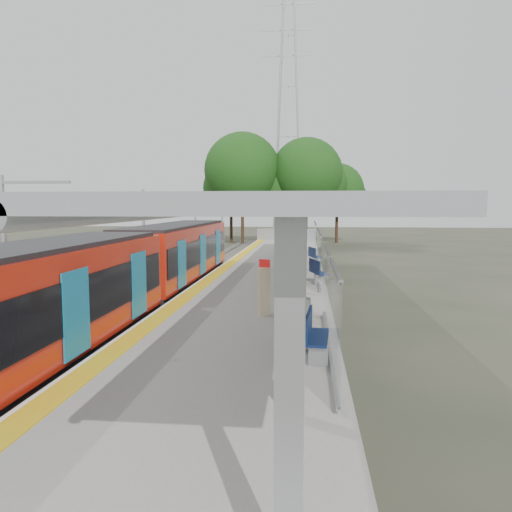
{
  "coord_description": "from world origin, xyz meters",
  "views": [
    {
      "loc": [
        2.14,
        -6.1,
        4.57
      ],
      "look_at": [
        -0.15,
        16.08,
        2.3
      ],
      "focal_mm": 35.0,
      "sensor_mm": 36.0,
      "label": 1
    }
  ],
  "objects": [
    {
      "name": "trackbed",
      "position": [
        -4.5,
        20.0,
        0.12
      ],
      "size": [
        3.0,
        70.0,
        0.24
      ],
      "primitive_type": "cube",
      "color": "#59544C",
      "rests_on": "ground"
    },
    {
      "name": "platform",
      "position": [
        0.0,
        20.0,
        0.5
      ],
      "size": [
        6.0,
        50.0,
        1.0
      ],
      "primitive_type": "cube",
      "color": "gray",
      "rests_on": "ground"
    },
    {
      "name": "tactile_strip",
      "position": [
        -2.55,
        20.0,
        1.01
      ],
      "size": [
        0.6,
        50.0,
        0.02
      ],
      "primitive_type": "cube",
      "color": "gold",
      "rests_on": "platform"
    },
    {
      "name": "end_fence",
      "position": [
        0.0,
        44.95,
        1.6
      ],
      "size": [
        6.0,
        0.1,
        1.2
      ],
      "primitive_type": "cube",
      "color": "#9EA0A5",
      "rests_on": "platform"
    },
    {
      "name": "train",
      "position": [
        -4.5,
        11.73,
        2.05
      ],
      "size": [
        2.74,
        27.6,
        3.62
      ],
      "color": "black",
      "rests_on": "ground"
    },
    {
      "name": "canopy",
      "position": [
        1.61,
        16.19,
        4.2
      ],
      "size": [
        3.27,
        38.0,
        3.66
      ],
      "color": "#9EA0A5",
      "rests_on": "platform"
    },
    {
      "name": "pylon",
      "position": [
        -1.0,
        73.0,
        19.0
      ],
      "size": [
        8.0,
        4.0,
        38.0
      ],
      "primitive_type": null,
      "color": "#9EA0A5",
      "rests_on": "ground"
    },
    {
      "name": "tree_cluster",
      "position": [
        -1.56,
        52.17,
        7.57
      ],
      "size": [
        19.43,
        12.57,
        12.8
      ],
      "color": "#382316",
      "rests_on": "ground"
    },
    {
      "name": "catenary_masts",
      "position": [
        -6.22,
        19.0,
        2.91
      ],
      "size": [
        2.08,
        48.16,
        5.4
      ],
      "color": "#9EA0A5",
      "rests_on": "ground"
    },
    {
      "name": "bench_near",
      "position": [
        2.31,
        5.44,
        1.58
      ],
      "size": [
        0.6,
        1.64,
        1.1
      ],
      "rotation": [
        0.0,
        0.0,
        -0.07
      ],
      "color": "navy",
      "rests_on": "platform"
    },
    {
      "name": "bench_mid",
      "position": [
        2.61,
        16.88,
        1.57
      ],
      "size": [
        0.91,
        1.64,
        1.07
      ],
      "rotation": [
        0.0,
        0.0,
        0.29
      ],
      "color": "navy",
      "rests_on": "platform"
    },
    {
      "name": "bench_far",
      "position": [
        2.56,
        24.46,
        1.53
      ],
      "size": [
        0.85,
        1.54,
        1.01
      ],
      "rotation": [
        0.0,
        0.0,
        0.29
      ],
      "color": "navy",
      "rests_on": "platform"
    },
    {
      "name": "info_pillar_near",
      "position": [
        0.77,
        9.86,
        1.79
      ],
      "size": [
        0.41,
        0.41,
        1.83
      ],
      "rotation": [
        0.0,
        0.0,
        -0.29
      ],
      "color": "beige",
      "rests_on": "platform"
    },
    {
      "name": "info_pillar_far",
      "position": [
        1.29,
        24.62,
        1.68
      ],
      "size": [
        0.35,
        0.35,
        1.57
      ],
      "rotation": [
        0.0,
        0.0,
        0.1
      ],
      "color": "beige",
      "rests_on": "platform"
    },
    {
      "name": "litter_bin",
      "position": [
        2.04,
        8.11,
        1.45
      ],
      "size": [
        0.51,
        0.51,
        0.91
      ],
      "primitive_type": "cylinder",
      "rotation": [
        0.0,
        0.0,
        -0.15
      ],
      "color": "#9EA0A5",
      "rests_on": "platform"
    }
  ]
}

